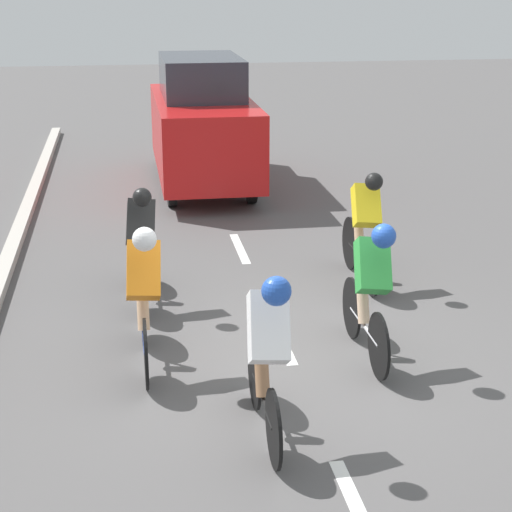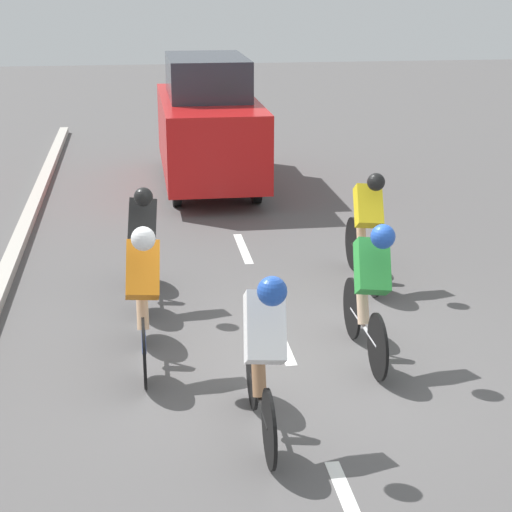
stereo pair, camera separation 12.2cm
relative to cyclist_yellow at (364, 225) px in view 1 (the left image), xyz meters
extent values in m
plane|color=#565454|center=(1.35, 2.09, -0.77)|extent=(60.00, 60.00, 0.00)
cube|color=white|center=(1.35, 4.74, -0.77)|extent=(0.12, 1.40, 0.01)
cube|color=white|center=(1.35, 1.54, -0.77)|extent=(0.12, 1.40, 0.01)
cube|color=white|center=(1.35, -1.66, -0.77)|extent=(0.12, 1.40, 0.01)
cylinder|color=black|center=(0.01, -0.59, -0.42)|extent=(0.03, 0.70, 0.70)
cylinder|color=black|center=(0.01, 0.44, -0.42)|extent=(0.03, 0.70, 0.70)
cylinder|color=black|center=(0.01, -0.08, -0.42)|extent=(0.04, 1.02, 0.04)
cylinder|color=black|center=(0.01, -0.25, -0.21)|extent=(0.04, 0.04, 0.42)
cylinder|color=green|center=(0.01, -0.13, -0.32)|extent=(0.07, 0.07, 0.16)
cylinder|color=#DBAD84|center=(0.01, -0.15, -0.24)|extent=(0.12, 0.23, 0.36)
cube|color=yellow|center=(-0.01, 0.02, 0.26)|extent=(0.36, 0.46, 0.56)
sphere|color=black|center=(-0.03, 0.24, 0.61)|extent=(0.22, 0.22, 0.22)
cylinder|color=black|center=(2.81, 1.46, -0.43)|extent=(0.03, 0.68, 0.68)
cylinder|color=black|center=(2.81, 2.48, -0.43)|extent=(0.03, 0.68, 0.68)
cylinder|color=navy|center=(2.81, 1.97, -0.43)|extent=(0.04, 1.02, 0.04)
cylinder|color=navy|center=(2.81, 1.79, -0.22)|extent=(0.04, 0.04, 0.42)
cylinder|color=green|center=(2.81, 1.92, -0.33)|extent=(0.07, 0.07, 0.16)
cylinder|color=#DBAD84|center=(2.81, 1.89, -0.25)|extent=(0.12, 0.23, 0.36)
cube|color=orange|center=(2.79, 2.07, 0.27)|extent=(0.36, 0.48, 0.59)
sphere|color=white|center=(2.78, 2.29, 0.65)|extent=(0.23, 0.23, 0.23)
cylinder|color=black|center=(1.86, 3.02, -0.45)|extent=(0.03, 0.65, 0.65)
cylinder|color=black|center=(1.86, 4.02, -0.45)|extent=(0.03, 0.65, 0.65)
cylinder|color=black|center=(1.86, 3.52, -0.45)|extent=(0.04, 1.00, 0.04)
cylinder|color=black|center=(1.86, 3.34, -0.24)|extent=(0.04, 0.04, 0.42)
cylinder|color=yellow|center=(1.86, 3.47, -0.35)|extent=(0.07, 0.07, 0.16)
cylinder|color=#9E704C|center=(1.86, 3.44, -0.27)|extent=(0.12, 0.23, 0.36)
cube|color=white|center=(1.83, 3.62, 0.26)|extent=(0.37, 0.49, 0.61)
sphere|color=blue|center=(1.81, 3.84, 0.66)|extent=(0.24, 0.24, 0.24)
cylinder|color=black|center=(0.58, 1.61, -0.44)|extent=(0.03, 0.66, 0.66)
cylinder|color=black|center=(0.58, 2.63, -0.44)|extent=(0.03, 0.66, 0.66)
cylinder|color=#B7B7BC|center=(0.58, 2.12, -0.44)|extent=(0.04, 1.01, 0.04)
cylinder|color=#B7B7BC|center=(0.58, 1.94, -0.23)|extent=(0.04, 0.04, 0.42)
cylinder|color=white|center=(0.58, 2.07, -0.34)|extent=(0.07, 0.07, 0.16)
cylinder|color=beige|center=(0.58, 2.04, -0.26)|extent=(0.12, 0.23, 0.36)
cube|color=green|center=(0.55, 2.22, 0.25)|extent=(0.38, 0.47, 0.58)
sphere|color=blue|center=(0.52, 2.44, 0.62)|extent=(0.24, 0.24, 0.24)
cylinder|color=black|center=(2.80, -0.31, -0.44)|extent=(0.03, 0.67, 0.67)
cylinder|color=black|center=(2.80, 0.67, -0.44)|extent=(0.03, 0.67, 0.67)
cylinder|color=navy|center=(2.80, 0.18, -0.44)|extent=(0.04, 0.98, 0.04)
cylinder|color=navy|center=(2.80, 0.01, -0.23)|extent=(0.04, 0.04, 0.42)
cylinder|color=yellow|center=(2.80, 0.13, -0.34)|extent=(0.07, 0.07, 0.16)
cylinder|color=beige|center=(2.80, 0.11, -0.26)|extent=(0.12, 0.23, 0.36)
cube|color=black|center=(2.77, 0.28, 0.24)|extent=(0.37, 0.46, 0.57)
sphere|color=black|center=(2.75, 0.50, 0.59)|extent=(0.22, 0.22, 0.22)
cylinder|color=black|center=(0.80, -4.17, -0.45)|extent=(0.14, 0.64, 0.64)
cylinder|color=black|center=(2.16, -4.17, -0.45)|extent=(0.14, 0.64, 0.64)
cylinder|color=black|center=(0.80, -6.91, -0.45)|extent=(0.14, 0.64, 0.64)
cylinder|color=black|center=(2.16, -6.91, -0.45)|extent=(0.14, 0.64, 0.64)
cube|color=red|center=(1.48, -5.54, 0.20)|extent=(1.70, 4.42, 1.30)
cube|color=#2D333D|center=(1.48, -5.76, 1.21)|extent=(1.39, 2.43, 0.72)
camera|label=1|loc=(2.92, 9.92, 2.99)|focal=60.00mm
camera|label=2|loc=(2.80, 9.94, 2.99)|focal=60.00mm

